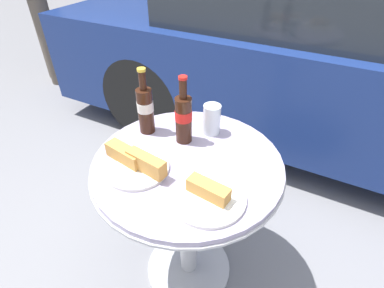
{
  "coord_description": "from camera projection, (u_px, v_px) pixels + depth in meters",
  "views": [
    {
      "loc": [
        0.39,
        -0.7,
        1.36
      ],
      "look_at": [
        0.0,
        0.03,
        0.73
      ],
      "focal_mm": 28.0,
      "sensor_mm": 36.0,
      "label": 1
    }
  ],
  "objects": [
    {
      "name": "ground_plane",
      "position": [
        189.0,
        268.0,
        1.46
      ],
      "size": [
        30.0,
        30.0,
        0.0
      ],
      "primitive_type": "plane",
      "color": "slate"
    },
    {
      "name": "bistro_table",
      "position": [
        188.0,
        195.0,
        1.15
      ],
      "size": [
        0.68,
        0.68,
        0.68
      ],
      "color": "#B7B7BC",
      "rests_on": "ground_plane"
    },
    {
      "name": "cola_bottle_left",
      "position": [
        145.0,
        108.0,
        1.13
      ],
      "size": [
        0.06,
        0.06,
        0.26
      ],
      "color": "#33190F",
      "rests_on": "bistro_table"
    },
    {
      "name": "cola_bottle_right",
      "position": [
        184.0,
        117.0,
        1.08
      ],
      "size": [
        0.06,
        0.06,
        0.26
      ],
      "color": "#33190F",
      "rests_on": "bistro_table"
    },
    {
      "name": "drinking_glass",
      "position": [
        212.0,
        121.0,
        1.15
      ],
      "size": [
        0.07,
        0.07,
        0.12
      ],
      "color": "black",
      "rests_on": "bistro_table"
    },
    {
      "name": "lunch_plate_near",
      "position": [
        208.0,
        195.0,
        0.9
      ],
      "size": [
        0.23,
        0.23,
        0.06
      ],
      "color": "silver",
      "rests_on": "bistro_table"
    },
    {
      "name": "lunch_plate_far",
      "position": [
        136.0,
        163.0,
        1.0
      ],
      "size": [
        0.25,
        0.22,
        0.07
      ],
      "color": "silver",
      "rests_on": "bistro_table"
    },
    {
      "name": "parked_car",
      "position": [
        353.0,
        52.0,
        2.07
      ],
      "size": [
        4.18,
        1.71,
        1.31
      ],
      "color": "navy",
      "rests_on": "ground_plane"
    }
  ]
}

